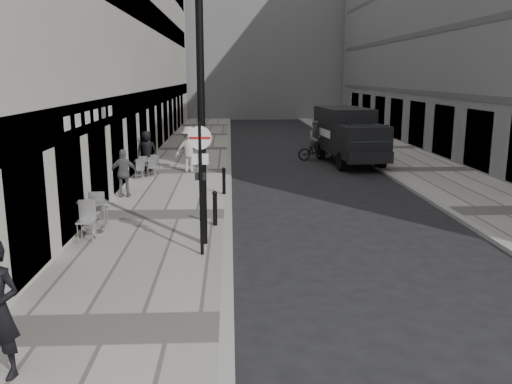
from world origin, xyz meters
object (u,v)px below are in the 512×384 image
sign_post (200,171)px  lamppost (201,83)px  panel_van (348,133)px  cyclist (316,145)px

sign_post → lamppost: 2.15m
panel_van → sign_post: bearing=-120.8°
sign_post → lamppost: lamppost is taller
cyclist → lamppost: bearing=-119.8°
cyclist → sign_post: bearing=-118.8°
sign_post → panel_van: bearing=66.6°
sign_post → cyclist: sign_post is taller
lamppost → cyclist: (5.08, 14.27, -3.31)m
sign_post → cyclist: size_ratio=1.54×
lamppost → panel_van: lamppost is taller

